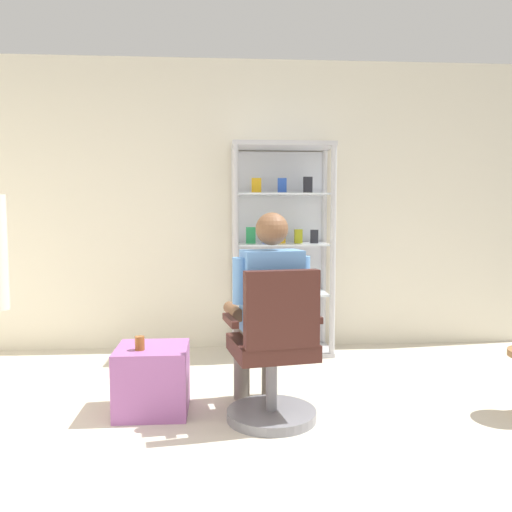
% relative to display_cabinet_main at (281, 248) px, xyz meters
% --- Properties ---
extents(back_wall, '(6.00, 0.10, 2.70)m').
position_rel_display_cabinet_main_xyz_m(back_wall, '(-0.40, 0.24, 0.39)').
color(back_wall, silver).
rests_on(back_wall, ground).
extents(display_cabinet_main, '(0.90, 0.45, 1.90)m').
position_rel_display_cabinet_main_xyz_m(display_cabinet_main, '(0.00, 0.00, 0.00)').
color(display_cabinet_main, '#B7B7BC').
rests_on(display_cabinet_main, ground).
extents(office_chair, '(0.60, 0.57, 0.96)m').
position_rel_display_cabinet_main_xyz_m(office_chair, '(-0.24, -1.67, -0.57)').
color(office_chair, slate).
rests_on(office_chair, ground).
extents(seated_shopkeeper, '(0.54, 0.61, 1.29)m').
position_rel_display_cabinet_main_xyz_m(seated_shopkeeper, '(-0.27, -1.51, -0.25)').
color(seated_shopkeeper, slate).
rests_on(seated_shopkeeper, ground).
extents(storage_crate, '(0.45, 0.44, 0.43)m').
position_rel_display_cabinet_main_xyz_m(storage_crate, '(-1.00, -1.43, -0.75)').
color(storage_crate, '#9E599E').
rests_on(storage_crate, ground).
extents(tea_glass, '(0.06, 0.06, 0.09)m').
position_rel_display_cabinet_main_xyz_m(tea_glass, '(-1.07, -1.51, -0.49)').
color(tea_glass, brown).
rests_on(tea_glass, storage_crate).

